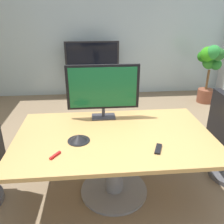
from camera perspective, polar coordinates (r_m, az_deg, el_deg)
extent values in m
plane|color=#7A664C|center=(3.03, 2.16, -16.09)|extent=(7.76, 7.76, 0.00)
cube|color=#9EB2B7|center=(5.73, -2.09, 17.68)|extent=(5.93, 0.10, 2.71)
cube|color=#B2894C|center=(2.46, 0.53, -5.94)|extent=(2.03, 1.25, 0.04)
cylinder|color=slate|center=(2.66, 0.50, -12.88)|extent=(0.20, 0.20, 0.70)
cylinder|color=slate|center=(2.87, 0.48, -18.26)|extent=(0.76, 0.76, 0.03)
cube|color=black|center=(2.93, 25.02, -1.74)|extent=(0.11, 0.46, 0.60)
cube|color=#333338|center=(2.84, -2.06, -1.14)|extent=(0.28, 0.18, 0.02)
cylinder|color=#333338|center=(2.82, -2.08, -0.06)|extent=(0.04, 0.04, 0.10)
cube|color=black|center=(2.72, -2.19, 6.04)|extent=(0.84, 0.04, 0.52)
cube|color=#14592D|center=(2.70, -2.17, 5.91)|extent=(0.77, 0.01, 0.47)
cube|color=#B7BABC|center=(5.60, -4.59, 6.18)|extent=(0.90, 0.36, 0.55)
cube|color=black|center=(5.42, -4.81, 12.74)|extent=(1.20, 0.06, 0.76)
cube|color=black|center=(5.38, -4.81, 12.67)|extent=(1.12, 0.01, 0.69)
cylinder|color=brown|center=(5.74, 21.56, 3.71)|extent=(0.34, 0.34, 0.30)
cylinder|color=brown|center=(5.64, 22.11, 7.25)|extent=(0.05, 0.05, 0.44)
sphere|color=#236E27|center=(5.66, 23.87, 10.48)|extent=(0.24, 0.24, 0.24)
sphere|color=#2E8127|center=(5.70, 22.46, 11.00)|extent=(0.29, 0.29, 0.29)
sphere|color=#206E17|center=(5.64, 21.12, 12.44)|extent=(0.24, 0.24, 0.24)
sphere|color=#309718|center=(5.45, 22.17, 12.86)|extent=(0.31, 0.31, 0.31)
sphere|color=#298535|center=(5.40, 23.35, 13.18)|extent=(0.29, 0.29, 0.29)
sphere|color=#255E26|center=(5.45, 24.39, 12.57)|extent=(0.26, 0.26, 0.26)
cone|color=black|center=(2.35, -8.09, -6.21)|extent=(0.19, 0.19, 0.07)
cylinder|color=black|center=(2.37, -8.05, -6.86)|extent=(0.22, 0.22, 0.01)
cube|color=black|center=(2.24, 11.13, -8.75)|extent=(0.11, 0.18, 0.02)
cube|color=red|center=(2.17, -13.59, -10.16)|extent=(0.09, 0.12, 0.02)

